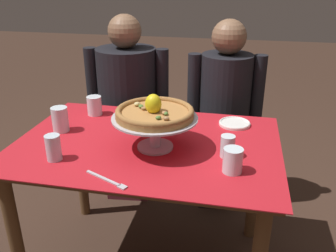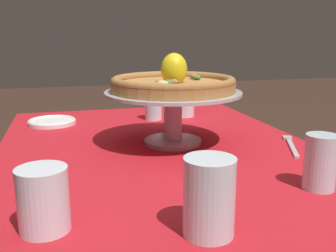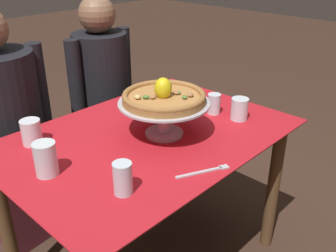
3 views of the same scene
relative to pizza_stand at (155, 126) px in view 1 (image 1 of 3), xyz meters
name	(u,v)px [view 1 (image 1 of 3)]	position (x,y,z in m)	size (l,w,h in m)	color
dining_table	(148,163)	(-0.05, 0.05, -0.22)	(1.21, 0.85, 0.73)	brown
pizza_stand	(155,126)	(0.00, 0.00, 0.00)	(0.37, 0.37, 0.15)	#B7B7C1
pizza	(155,112)	(0.00, 0.00, 0.06)	(0.34, 0.34, 0.10)	#AD753D
water_glass_back_left	(95,107)	(-0.42, 0.33, -0.06)	(0.08, 0.08, 0.10)	white
water_glass_side_left	(60,121)	(-0.50, 0.08, -0.05)	(0.08, 0.08, 0.12)	silver
water_glass_side_right	(227,147)	(0.32, -0.02, -0.07)	(0.06, 0.06, 0.10)	silver
water_glass_front_right	(233,162)	(0.34, -0.14, -0.06)	(0.08, 0.08, 0.10)	silver
water_glass_front_left	(54,149)	(-0.39, -0.19, -0.06)	(0.06, 0.06, 0.11)	silver
side_plate	(235,123)	(0.34, 0.33, -0.10)	(0.16, 0.16, 0.02)	white
dinner_fork	(108,181)	(-0.11, -0.31, -0.10)	(0.19, 0.10, 0.01)	#B7B7C1
diner_left	(128,109)	(-0.36, 0.73, -0.23)	(0.53, 0.42, 1.22)	maroon
diner_right	(224,121)	(0.26, 0.76, -0.26)	(0.47, 0.35, 1.20)	black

